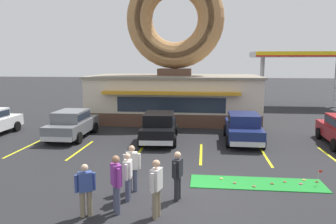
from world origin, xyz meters
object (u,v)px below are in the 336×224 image
pedestrian_blue_sweater_man (116,181)px  pedestrian_crossing_woman (132,166)px  golf_ball (229,180)px  putting_flag_pin (319,174)px  pedestrian_leather_jacket_man (85,188)px  pedestrian_clipboard_woman (178,174)px  pedestrian_beanie_man (156,186)px  car_navy (243,126)px  pedestrian_hooded_kid (128,175)px  car_black (159,126)px  trash_bin (76,120)px  car_grey (72,123)px

pedestrian_blue_sweater_man → pedestrian_crossing_woman: 1.62m
golf_ball → putting_flag_pin: size_ratio=0.08×
pedestrian_leather_jacket_man → pedestrian_clipboard_woman: pedestrian_clipboard_woman is taller
golf_ball → pedestrian_beanie_man: 3.94m
car_navy → pedestrian_hooded_kid: size_ratio=2.97×
car_black → pedestrian_hooded_kid: size_ratio=3.02×
pedestrian_hooded_kid → pedestrian_blue_sweater_man: bearing=-97.7°
pedestrian_crossing_woman → trash_bin: bearing=120.6°
car_navy → pedestrian_hooded_kid: (-4.52, -8.16, -0.03)m
golf_ball → putting_flag_pin: putting_flag_pin is taller
pedestrian_beanie_man → trash_bin: size_ratio=1.73×
car_black → trash_bin: size_ratio=4.77×
putting_flag_pin → car_navy: car_navy is taller
golf_ball → car_navy: 6.26m
pedestrian_blue_sweater_man → golf_ball: bearing=40.9°
car_grey → pedestrian_blue_sweater_man: 10.37m
pedestrian_leather_jacket_man → pedestrian_clipboard_woman: size_ratio=0.97×
golf_ball → pedestrian_beanie_man: size_ratio=0.02×
trash_bin → pedestrian_blue_sweater_man: bearing=-63.3°
trash_bin → putting_flag_pin: bearing=-35.9°
pedestrian_blue_sweater_man → pedestrian_leather_jacket_man: (-0.82, -0.30, -0.12)m
golf_ball → pedestrian_hooded_kid: size_ratio=0.03×
car_black → golf_ball: bearing=-59.9°
pedestrian_beanie_man → pedestrian_crossing_woman: (-1.09, 1.76, -0.05)m
pedestrian_hooded_kid → pedestrian_clipboard_woman: bearing=6.6°
pedestrian_leather_jacket_man → trash_bin: pedestrian_leather_jacket_man is taller
putting_flag_pin → pedestrian_beanie_man: bearing=-150.9°
pedestrian_beanie_man → trash_bin: 14.21m
putting_flag_pin → pedestrian_beanie_man: (-5.41, -3.01, 0.50)m
golf_ball → car_navy: size_ratio=0.01×
golf_ball → pedestrian_hooded_kid: bearing=-148.1°
car_grey → car_black: size_ratio=0.98×
pedestrian_leather_jacket_man → pedestrian_crossing_woman: 2.12m
car_navy → pedestrian_beanie_man: (-3.45, -9.21, 0.06)m
pedestrian_clipboard_woman → trash_bin: (-7.76, 10.97, -0.38)m
pedestrian_hooded_kid → car_grey: bearing=122.6°
car_black → pedestrian_clipboard_woman: car_black is taller
car_navy → pedestrian_beanie_man: 9.84m
pedestrian_beanie_man → pedestrian_blue_sweater_man: bearing=172.9°
pedestrian_blue_sweater_man → trash_bin: (-6.08, 12.06, -0.47)m
car_grey → pedestrian_crossing_woman: 9.05m
pedestrian_blue_sweater_man → pedestrian_clipboard_woman: 2.01m
putting_flag_pin → car_black: bearing=137.8°
car_navy → pedestrian_beanie_man: bearing=-110.5°
pedestrian_hooded_kid → trash_bin: bearing=119.1°
pedestrian_blue_sweater_man → pedestrian_hooded_kid: pedestrian_blue_sweater_man is taller
car_navy → car_black: (-4.60, -0.24, 0.00)m
pedestrian_crossing_woman → pedestrian_hooded_kid: bearing=-88.6°
pedestrian_leather_jacket_man → pedestrian_beanie_man: pedestrian_beanie_man is taller
trash_bin → car_navy: bearing=-15.6°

